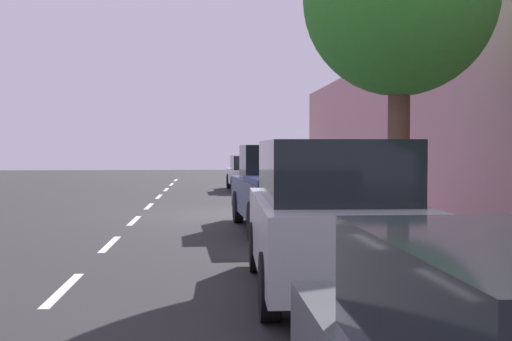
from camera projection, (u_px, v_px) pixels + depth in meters
ground at (231, 216)px, 18.67m from camera, size 74.32×74.32×0.00m
sidewalk at (370, 212)px, 18.93m from camera, size 3.42×46.45×0.13m
curb_edge at (307, 213)px, 18.81m from camera, size 0.16×46.45×0.13m
lane_stripe_centre at (134, 221)px, 17.37m from camera, size 0.14×44.20×0.01m
lane_stripe_bike_edge at (254, 215)px, 18.71m from camera, size 0.12×46.45×0.01m
building_facade at (439, 123)px, 18.97m from camera, size 0.50×46.45×5.17m
parked_suv_silver_second at (329, 214)px, 8.83m from camera, size 2.05×4.74×1.99m
parked_pickup_dark_blue_mid at (284, 191)px, 15.48m from camera, size 2.25×5.40×1.95m
parked_sedan_white_far at (250, 173)px, 29.51m from camera, size 1.97×4.47×1.52m
bicycle_at_curb at (287, 200)px, 19.56m from camera, size 1.67×0.56×0.73m
cyclist_with_backpack at (297, 175)px, 19.08m from camera, size 0.52×0.55×1.78m
street_tree_mid_block at (400, 0)px, 12.41m from camera, size 3.57×3.57×6.33m
pedestrian_on_phone at (317, 165)px, 30.99m from camera, size 0.43×0.50×1.69m
fire_hydrant at (503, 274)px, 7.20m from camera, size 0.22×0.22×0.84m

